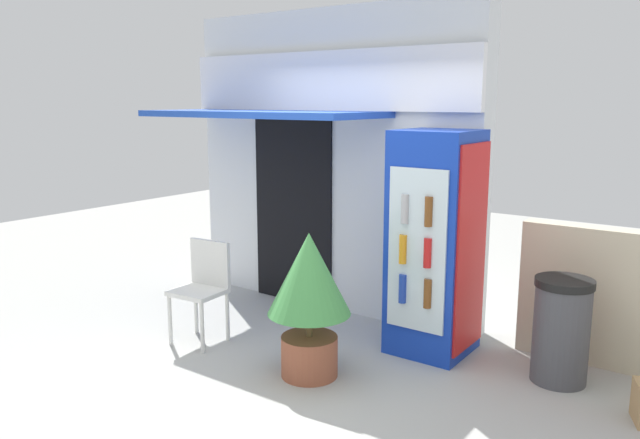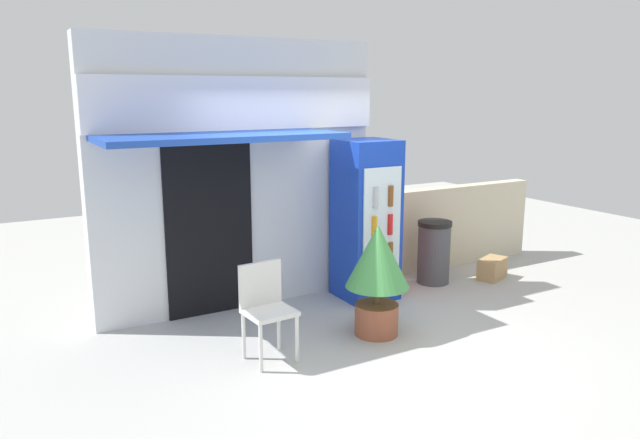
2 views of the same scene
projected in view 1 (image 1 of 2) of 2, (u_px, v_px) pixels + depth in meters
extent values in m
plane|color=#B2B2AD|center=(283.00, 372.00, 5.05)|extent=(16.00, 16.00, 0.00)
cube|color=silver|center=(332.00, 162.00, 6.46)|extent=(3.33, 0.27, 3.05)
cube|color=white|center=(322.00, 81.00, 6.16)|extent=(3.33, 0.08, 0.57)
cube|color=#1E47B2|center=(261.00, 114.00, 6.08)|extent=(2.41, 1.01, 0.06)
cube|color=black|center=(293.00, 212.00, 6.67)|extent=(0.99, 0.03, 1.97)
cube|color=#1438B2|center=(435.00, 243.00, 5.33)|extent=(0.64, 0.65, 1.92)
cube|color=silver|center=(417.00, 251.00, 5.07)|extent=(0.51, 0.02, 1.34)
cube|color=red|center=(471.00, 248.00, 5.14)|extent=(0.02, 0.58, 1.73)
cylinder|color=#1938A5|center=(403.00, 289.00, 5.18)|extent=(0.06, 0.06, 0.24)
cylinder|color=brown|center=(428.00, 294.00, 5.05)|extent=(0.06, 0.06, 0.24)
cylinder|color=orange|center=(403.00, 249.00, 5.12)|extent=(0.06, 0.06, 0.24)
cylinder|color=red|center=(428.00, 253.00, 4.99)|extent=(0.06, 0.06, 0.24)
cylinder|color=#B2B2B7|center=(405.00, 209.00, 5.05)|extent=(0.06, 0.06, 0.24)
cylinder|color=brown|center=(429.00, 212.00, 4.93)|extent=(0.06, 0.06, 0.24)
cylinder|color=silver|center=(170.00, 320.00, 5.58)|extent=(0.04, 0.04, 0.46)
cylinder|color=silver|center=(202.00, 328.00, 5.39)|extent=(0.04, 0.04, 0.46)
cylinder|color=silver|center=(196.00, 309.00, 5.87)|extent=(0.04, 0.04, 0.46)
cylinder|color=silver|center=(227.00, 317.00, 5.67)|extent=(0.04, 0.04, 0.46)
cube|color=silver|center=(198.00, 292.00, 5.58)|extent=(0.46, 0.42, 0.04)
cube|color=silver|center=(210.00, 263.00, 5.68)|extent=(0.44, 0.07, 0.42)
cylinder|color=#995138|center=(309.00, 356.00, 4.96)|extent=(0.45, 0.45, 0.33)
cylinder|color=brown|center=(309.00, 325.00, 4.91)|extent=(0.05, 0.05, 0.19)
cone|color=#47994C|center=(309.00, 274.00, 4.83)|extent=(0.65, 0.65, 0.65)
cylinder|color=#47474C|center=(561.00, 334.00, 4.82)|extent=(0.42, 0.42, 0.77)
cylinder|color=black|center=(565.00, 283.00, 4.74)|extent=(0.44, 0.44, 0.06)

